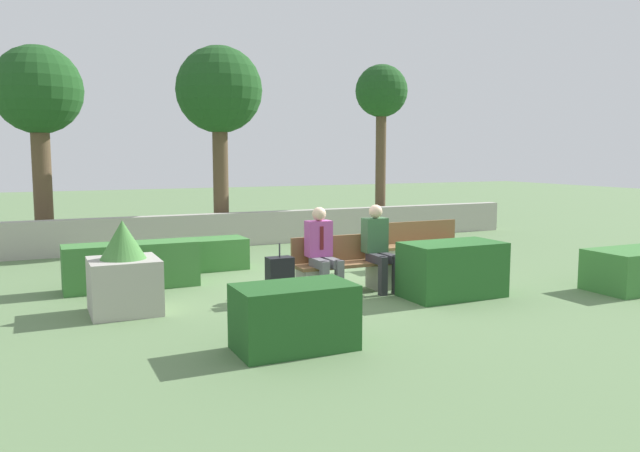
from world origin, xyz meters
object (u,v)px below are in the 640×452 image
suitcase (280,280)px  tree_center_right (381,98)px  person_seated_man (322,247)px  bench_front (346,271)px  planter_corner_left (124,275)px  tree_center_left (219,94)px  bench_left_side (422,250)px  tree_leftmost (38,96)px  person_seated_woman (379,243)px

suitcase → tree_center_right: (5.35, 6.34, 3.27)m
tree_center_right → person_seated_man: bearing=-126.7°
bench_front → person_seated_man: (-0.48, -0.14, 0.42)m
planter_corner_left → suitcase: (2.10, -0.36, -0.19)m
tree_center_left → tree_center_right: bearing=2.0°
bench_left_side → tree_leftmost: (-6.39, 5.20, 3.05)m
person_seated_man → tree_leftmost: bearing=119.4°
planter_corner_left → suitcase: bearing=-9.7°
person_seated_man → tree_leftmost: 7.98m
suitcase → bench_front: bearing=13.1°
bench_front → person_seated_woman: size_ratio=1.25×
person_seated_man → person_seated_woman: (0.98, 0.00, 0.00)m
person_seated_man → suitcase: size_ratio=1.55×
tree_center_right → bench_left_side: bearing=-111.6°
person_seated_man → suitcase: 0.85m
tree_center_left → tree_center_right: 4.45m
person_seated_man → tree_center_right: tree_center_right is taller
person_seated_woman → tree_leftmost: (-4.67, 6.57, 2.63)m
tree_center_left → planter_corner_left: bearing=-117.2°
bench_left_side → tree_center_left: bearing=127.2°
suitcase → tree_center_right: size_ratio=0.19×
planter_corner_left → person_seated_man: bearing=-4.3°
bench_left_side → tree_center_right: 6.14m
tree_center_left → bench_left_side: bearing=-61.5°
person_seated_man → planter_corner_left: 2.85m
bench_front → bench_left_side: bearing=28.9°
bench_front → tree_leftmost: size_ratio=0.38×
person_seated_woman → tree_center_right: tree_center_right is taller
bench_left_side → tree_leftmost: 8.79m
bench_front → tree_center_right: 8.03m
bench_front → tree_center_left: bearing=93.1°
planter_corner_left → tree_leftmost: tree_leftmost is taller
bench_left_side → tree_leftmost: tree_leftmost is taller
tree_leftmost → planter_corner_left: bearing=-82.3°
bench_front → tree_leftmost: (-4.17, 6.43, 3.05)m
tree_center_right → tree_leftmost: bearing=177.4°
bench_front → suitcase: 1.25m
person_seated_woman → bench_left_side: bearing=38.4°
planter_corner_left → tree_center_right: bearing=38.8°
suitcase → person_seated_man: bearing=11.2°
bench_front → tree_leftmost: bearing=123.0°
suitcase → tree_center_left: tree_center_left is taller
bench_front → bench_left_side: size_ratio=0.94×
suitcase → tree_leftmost: size_ratio=0.19×
bench_left_side → tree_center_right: tree_center_right is taller
bench_left_side → suitcase: (-3.44, -1.51, 0.00)m
person_seated_woman → planter_corner_left: bearing=176.8°
suitcase → tree_center_left: size_ratio=0.19×
person_seated_woman → suitcase: (-1.71, -0.15, -0.41)m
person_seated_man → suitcase: (-0.74, -0.15, -0.41)m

